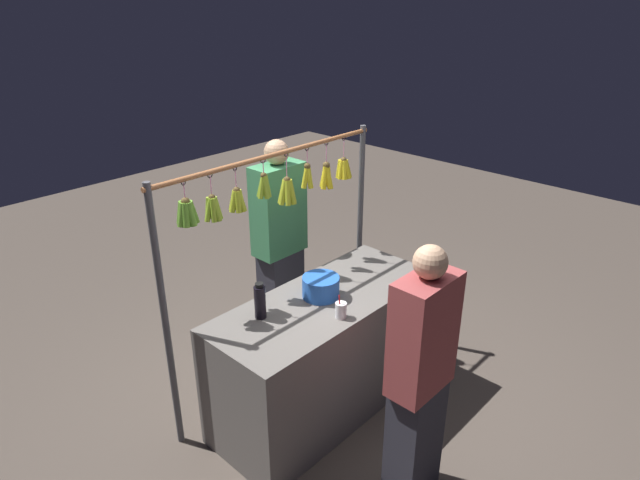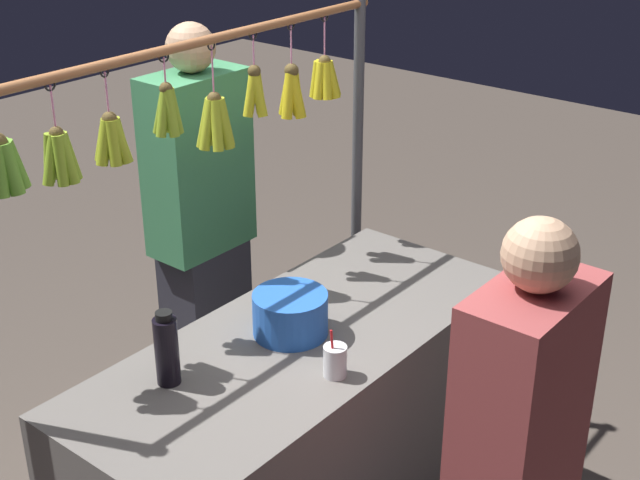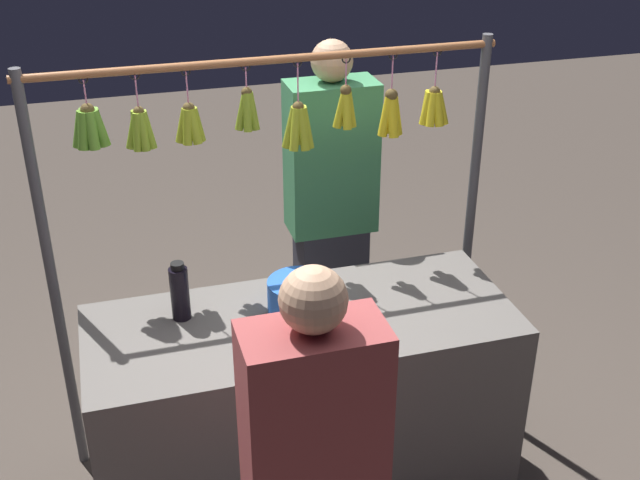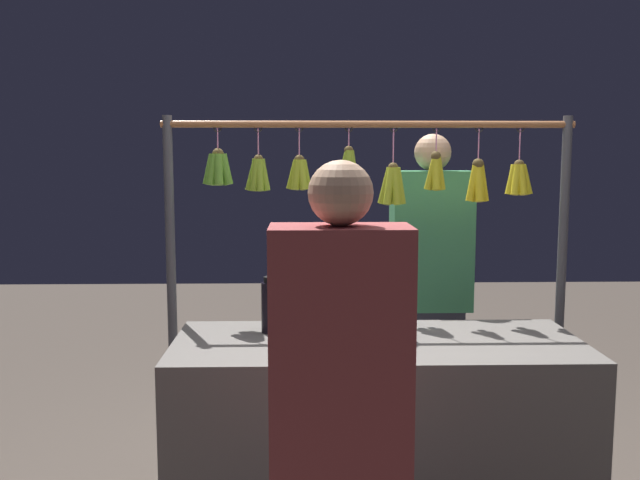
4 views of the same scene
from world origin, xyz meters
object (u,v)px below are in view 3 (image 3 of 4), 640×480
at_px(drink_cup, 291,345).
at_px(vendor_person, 331,221).
at_px(blue_bucket, 300,297).
at_px(water_bottle, 180,292).

xyz_separation_m(drink_cup, vendor_person, (-0.47, -1.07, -0.08)).
bearing_deg(blue_bucket, vendor_person, -114.64).
distance_m(water_bottle, vendor_person, 1.08).
height_order(water_bottle, drink_cup, water_bottle).
xyz_separation_m(blue_bucket, drink_cup, (0.11, 0.27, -0.02)).
bearing_deg(vendor_person, drink_cup, 66.15).
xyz_separation_m(water_bottle, blue_bucket, (-0.45, 0.10, -0.04)).
relative_size(blue_bucket, drink_cup, 1.54).
height_order(water_bottle, blue_bucket, water_bottle).
height_order(blue_bucket, drink_cup, drink_cup).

